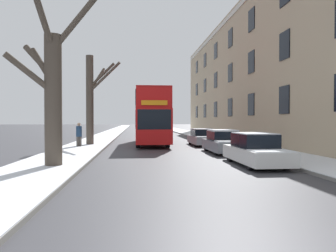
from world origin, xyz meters
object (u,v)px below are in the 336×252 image
object	(u,v)px
bare_tree_left_0	(53,90)
double_decker_bus	(151,115)
bare_tree_left_1	(91,97)
parked_car_1	(223,142)
pedestrian_left_sidewalk	(79,134)
parked_car_2	(203,138)
parked_car_0	(255,150)

from	to	relation	value
bare_tree_left_0	double_decker_bus	world-z (taller)	bare_tree_left_0
bare_tree_left_0	bare_tree_left_1	size ratio (longest dim) A/B	1.08
bare_tree_left_1	double_decker_bus	world-z (taller)	bare_tree_left_1
double_decker_bus	parked_car_1	xyz separation A→B (m)	(4.06, -7.41, -1.81)
pedestrian_left_sidewalk	bare_tree_left_1	bearing A→B (deg)	53.19
bare_tree_left_0	parked_car_2	xyz separation A→B (m)	(8.67, 11.89, -2.62)
double_decker_bus	pedestrian_left_sidewalk	size ratio (longest dim) A/B	5.56
bare_tree_left_0	pedestrian_left_sidewalk	distance (m)	10.16
parked_car_2	pedestrian_left_sidewalk	xyz separation A→B (m)	(-9.31, -2.00, 0.38)
bare_tree_left_1	parked_car_2	world-z (taller)	bare_tree_left_1
bare_tree_left_0	parked_car_1	xyz separation A→B (m)	(8.67, 5.81, -2.59)
double_decker_bus	parked_car_2	world-z (taller)	double_decker_bus
parked_car_2	pedestrian_left_sidewalk	world-z (taller)	pedestrian_left_sidewalk
parked_car_0	pedestrian_left_sidewalk	xyz separation A→B (m)	(-9.31, 9.53, 0.34)
parked_car_1	bare_tree_left_1	bearing A→B (deg)	145.04
parked_car_1	pedestrian_left_sidewalk	world-z (taller)	pedestrian_left_sidewalk
bare_tree_left_1	bare_tree_left_0	bearing A→B (deg)	-89.82
double_decker_bus	parked_car_0	distance (m)	13.60
bare_tree_left_0	parked_car_1	size ratio (longest dim) A/B	1.76
double_decker_bus	parked_car_0	bearing A→B (deg)	-72.45
bare_tree_left_1	parked_car_2	size ratio (longest dim) A/B	1.62
parked_car_0	parked_car_2	world-z (taller)	parked_car_0
bare_tree_left_1	double_decker_bus	distance (m)	5.01
parked_car_0	double_decker_bus	bearing A→B (deg)	107.55
bare_tree_left_0	parked_car_1	world-z (taller)	bare_tree_left_0
bare_tree_left_1	double_decker_bus	bearing A→B (deg)	15.87
parked_car_2	double_decker_bus	bearing A→B (deg)	161.90
bare_tree_left_0	parked_car_1	distance (m)	10.75
bare_tree_left_0	parked_car_0	size ratio (longest dim) A/B	1.65
bare_tree_left_0	parked_car_0	bearing A→B (deg)	2.41
bare_tree_left_1	double_decker_bus	size ratio (longest dim) A/B	0.69
parked_car_1	parked_car_2	size ratio (longest dim) A/B	0.99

